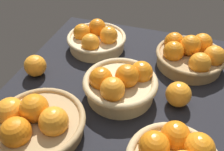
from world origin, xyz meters
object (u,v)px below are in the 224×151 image
at_px(basket_near_left, 96,39).
at_px(loose_orange_back_gap, 35,66).
at_px(basket_center, 120,84).
at_px(basket_far_left, 191,55).
at_px(loose_orange_front_gap, 178,95).
at_px(basket_near_right, 36,122).

bearing_deg(basket_near_left, loose_orange_back_gap, -32.03).
bearing_deg(basket_center, basket_far_left, 139.93).
height_order(basket_far_left, loose_orange_front_gap, basket_far_left).
bearing_deg(loose_orange_front_gap, basket_far_left, 174.96).
bearing_deg(loose_orange_front_gap, loose_orange_back_gap, -89.14).
bearing_deg(loose_orange_front_gap, basket_near_right, -57.66).
bearing_deg(loose_orange_front_gap, basket_center, -84.50).
relative_size(basket_near_left, basket_near_right, 0.93).
relative_size(basket_near_right, loose_orange_front_gap, 3.27).
bearing_deg(basket_near_right, basket_far_left, 139.76).
relative_size(loose_orange_front_gap, loose_orange_back_gap, 1.02).
bearing_deg(loose_orange_back_gap, basket_far_left, 113.80).
bearing_deg(basket_center, loose_orange_front_gap, 95.50).
bearing_deg(basket_near_right, basket_near_left, 179.29).
xyz_separation_m(basket_far_left, loose_orange_front_gap, (0.21, -0.02, -0.01)).
relative_size(basket_far_left, basket_center, 1.06).
distance_m(basket_center, loose_orange_back_gap, 0.31).
bearing_deg(basket_far_left, basket_near_right, -40.24).
bearing_deg(loose_orange_back_gap, loose_orange_front_gap, 90.86).
xyz_separation_m(basket_near_right, loose_orange_back_gap, (-0.21, -0.13, -0.00)).
relative_size(basket_center, basket_near_left, 0.99).
xyz_separation_m(basket_far_left, basket_near_left, (-0.00, -0.36, -0.00)).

